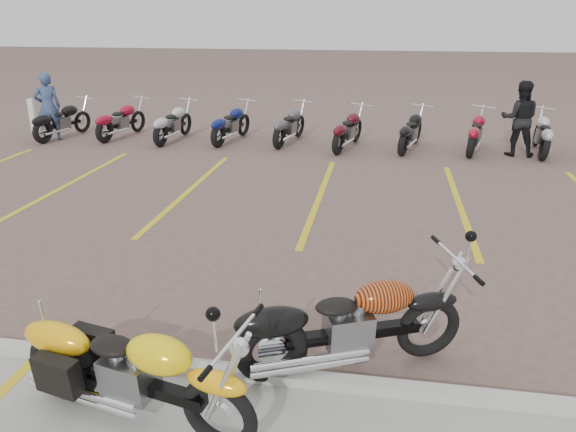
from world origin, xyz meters
name	(u,v)px	position (x,y,z in m)	size (l,w,h in m)	color
ground	(284,288)	(0.00, 0.00, 0.00)	(100.00, 100.00, 0.00)	brown
curb	(249,374)	(0.00, -2.00, 0.06)	(60.00, 0.18, 0.12)	#ADAAA3
parking_stripes	(319,197)	(0.00, 4.00, 0.00)	(38.00, 5.50, 0.01)	gold
yellow_cruiser	(131,374)	(-0.87, -2.75, 0.49)	(2.34, 0.69, 0.98)	black
flame_cruiser	(346,328)	(0.93, -1.67, 0.49)	(2.26, 1.10, 0.99)	black
person_a	(48,107)	(-8.20, 7.94, 0.95)	(0.69, 0.45, 1.90)	navy
person_b	(520,119)	(4.54, 8.29, 0.94)	(0.92, 0.71, 1.89)	black
bollard	(32,116)	(-9.41, 8.93, 0.50)	(0.15, 0.15, 1.00)	white
bg_bike_row	(442,131)	(2.70, 8.43, 0.55)	(22.41, 2.08, 1.10)	black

